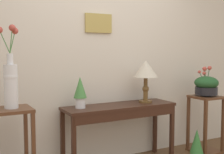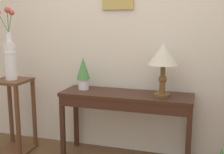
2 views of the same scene
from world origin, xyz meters
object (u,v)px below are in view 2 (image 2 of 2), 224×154
at_px(table_lamp, 163,57).
at_px(potted_plant_on_console, 83,72).
at_px(console_table, 125,103).
at_px(pedestal_stand_left, 14,116).
at_px(flower_vase_tall_left, 10,55).

distance_m(table_lamp, potted_plant_on_console, 0.89).
height_order(console_table, potted_plant_on_console, potted_plant_on_console).
relative_size(pedestal_stand_left, flower_vase_tall_left, 1.08).
bearing_deg(console_table, table_lamp, 3.84).
height_order(table_lamp, flower_vase_tall_left, flower_vase_tall_left).
distance_m(console_table, potted_plant_on_console, 0.58).
height_order(console_table, flower_vase_tall_left, flower_vase_tall_left).
height_order(potted_plant_on_console, pedestal_stand_left, potted_plant_on_console).
distance_m(table_lamp, pedestal_stand_left, 1.80).
bearing_deg(console_table, potted_plant_on_console, 173.29).
bearing_deg(potted_plant_on_console, console_table, -6.71).
bearing_deg(table_lamp, pedestal_stand_left, -174.39).
bearing_deg(pedestal_stand_left, potted_plant_on_console, 14.01).
bearing_deg(flower_vase_tall_left, console_table, 6.19).
distance_m(console_table, pedestal_stand_left, 1.30).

